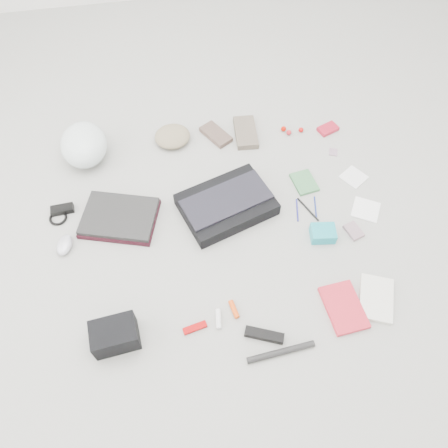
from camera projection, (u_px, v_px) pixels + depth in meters
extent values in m
plane|color=gray|center=(224.00, 230.00, 2.00)|extent=(4.00, 4.00, 0.00)
cube|color=black|center=(227.00, 204.00, 2.04)|extent=(0.48, 0.40, 0.07)
cube|color=black|center=(227.00, 199.00, 2.00)|extent=(0.44, 0.30, 0.01)
cube|color=black|center=(120.00, 219.00, 2.02)|extent=(0.40, 0.34, 0.02)
cube|color=black|center=(119.00, 216.00, 2.00)|extent=(0.38, 0.33, 0.02)
ellipsoid|color=white|center=(84.00, 145.00, 2.18)|extent=(0.24, 0.29, 0.17)
ellipsoid|color=gray|center=(172.00, 136.00, 2.28)|extent=(0.20, 0.19, 0.07)
cube|color=brown|center=(216.00, 134.00, 2.32)|extent=(0.17, 0.20, 0.03)
cube|color=#665A4C|center=(246.00, 132.00, 2.32)|extent=(0.13, 0.23, 0.03)
cube|color=black|center=(62.00, 209.00, 2.05)|extent=(0.11, 0.05, 0.03)
torus|color=black|center=(58.00, 218.00, 2.03)|extent=(0.10, 0.10, 0.01)
ellipsoid|color=#AEAEBB|center=(65.00, 245.00, 1.93)|extent=(0.09, 0.12, 0.04)
cube|color=black|center=(115.00, 335.00, 1.67)|extent=(0.18, 0.14, 0.11)
cube|color=#9A0000|center=(195.00, 328.00, 1.74)|extent=(0.10, 0.05, 0.02)
cylinder|color=silver|center=(218.00, 319.00, 1.75)|extent=(0.03, 0.08, 0.02)
cylinder|color=#E2480E|center=(234.00, 309.00, 1.78)|extent=(0.04, 0.08, 0.02)
cube|color=black|center=(264.00, 335.00, 1.71)|extent=(0.16, 0.10, 0.03)
cylinder|color=black|center=(281.00, 352.00, 1.68)|extent=(0.27, 0.04, 0.03)
cube|color=red|center=(344.00, 307.00, 1.78)|extent=(0.16, 0.22, 0.02)
cube|color=beige|center=(376.00, 299.00, 1.80)|extent=(0.20, 0.24, 0.02)
cube|color=#3C7546|center=(304.00, 182.00, 2.14)|extent=(0.12, 0.15, 0.02)
cylinder|color=navy|center=(297.00, 210.00, 2.06)|extent=(0.03, 0.13, 0.01)
cylinder|color=black|center=(308.00, 209.00, 2.06)|extent=(0.07, 0.15, 0.01)
cylinder|color=navy|center=(315.00, 207.00, 2.07)|extent=(0.03, 0.12, 0.01)
cube|color=#1CA0B0|center=(323.00, 233.00, 1.96)|extent=(0.12, 0.10, 0.05)
cube|color=gray|center=(354.00, 231.00, 1.99)|extent=(0.08, 0.10, 0.02)
cube|color=silver|center=(354.00, 177.00, 2.17)|extent=(0.15, 0.15, 0.01)
cube|color=white|center=(366.00, 210.00, 2.06)|extent=(0.17, 0.17, 0.01)
sphere|color=#B40D00|center=(284.00, 129.00, 2.34)|extent=(0.03, 0.03, 0.03)
sphere|color=red|center=(289.00, 132.00, 2.32)|extent=(0.03, 0.03, 0.03)
sphere|color=#BC0B0A|center=(301.00, 130.00, 2.34)|extent=(0.03, 0.03, 0.03)
cube|color=#B31A30|center=(328.00, 129.00, 2.34)|extent=(0.12, 0.10, 0.02)
cube|color=gray|center=(333.00, 152.00, 2.26)|extent=(0.06, 0.06, 0.00)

